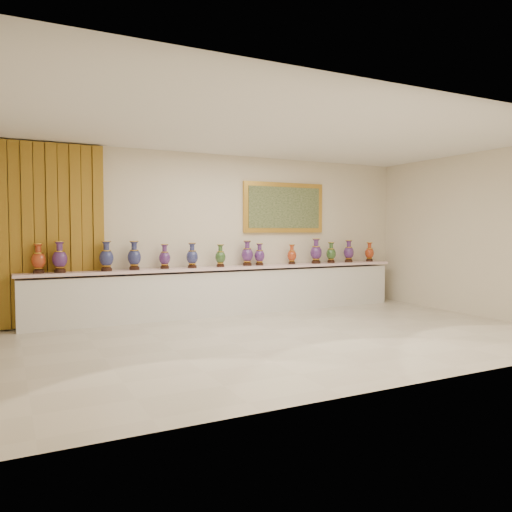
{
  "coord_description": "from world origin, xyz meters",
  "views": [
    {
      "loc": [
        -3.74,
        -6.26,
        1.58
      ],
      "look_at": [
        0.3,
        1.7,
        1.11
      ],
      "focal_mm": 35.0,
      "sensor_mm": 36.0,
      "label": 1
    }
  ],
  "objects": [
    {
      "name": "ground",
      "position": [
        0.0,
        0.0,
        0.0
      ],
      "size": [
        8.0,
        8.0,
        0.0
      ],
      "primitive_type": "plane",
      "color": "beige",
      "rests_on": "ground"
    },
    {
      "name": "room",
      "position": [
        -2.33,
        2.44,
        1.58
      ],
      "size": [
        8.0,
        8.0,
        8.0
      ],
      "color": "beige",
      "rests_on": "ground"
    },
    {
      "name": "counter",
      "position": [
        0.0,
        2.27,
        0.44
      ],
      "size": [
        7.28,
        0.48,
        0.9
      ],
      "color": "white",
      "rests_on": "ground"
    },
    {
      "name": "vase_0",
      "position": [
        -3.25,
        2.27,
        1.11
      ],
      "size": [
        0.23,
        0.23,
        0.47
      ],
      "rotation": [
        0.0,
        0.0,
        0.05
      ],
      "color": "black",
      "rests_on": "counter"
    },
    {
      "name": "vase_1",
      "position": [
        -2.94,
        2.23,
        1.13
      ],
      "size": [
        0.26,
        0.26,
        0.5
      ],
      "rotation": [
        0.0,
        0.0,
        -0.1
      ],
      "color": "black",
      "rests_on": "counter"
    },
    {
      "name": "vase_2",
      "position": [
        -2.22,
        2.21,
        1.12
      ],
      "size": [
        0.29,
        0.29,
        0.5
      ],
      "rotation": [
        0.0,
        0.0,
        -0.32
      ],
      "color": "black",
      "rests_on": "counter"
    },
    {
      "name": "vase_3",
      "position": [
        -1.75,
        2.26,
        1.12
      ],
      "size": [
        0.29,
        0.29,
        0.49
      ],
      "rotation": [
        0.0,
        0.0,
        -0.31
      ],
      "color": "black",
      "rests_on": "counter"
    },
    {
      "name": "vase_4",
      "position": [
        -1.22,
        2.27,
        1.09
      ],
      "size": [
        0.22,
        0.22,
        0.43
      ],
      "rotation": [
        0.0,
        0.0,
        -0.12
      ],
      "color": "black",
      "rests_on": "counter"
    },
    {
      "name": "vase_5",
      "position": [
        -0.73,
        2.21,
        1.1
      ],
      "size": [
        0.25,
        0.25,
        0.45
      ],
      "rotation": [
        0.0,
        0.0,
        -0.2
      ],
      "color": "black",
      "rests_on": "counter"
    },
    {
      "name": "vase_6",
      "position": [
        -0.18,
        2.22,
        1.09
      ],
      "size": [
        0.21,
        0.21,
        0.41
      ],
      "rotation": [
        0.0,
        0.0,
        0.12
      ],
      "color": "black",
      "rests_on": "counter"
    },
    {
      "name": "vase_7",
      "position": [
        0.4,
        2.28,
        1.11
      ],
      "size": [
        0.28,
        0.28,
        0.48
      ],
      "rotation": [
        0.0,
        0.0,
        0.35
      ],
      "color": "black",
      "rests_on": "counter"
    },
    {
      "name": "vase_8",
      "position": [
        0.66,
        2.26,
        1.09
      ],
      "size": [
        0.22,
        0.22,
        0.42
      ],
      "rotation": [
        0.0,
        0.0,
        -0.11
      ],
      "color": "black",
      "rests_on": "counter"
    },
    {
      "name": "vase_9",
      "position": [
        1.39,
        2.28,
        1.07
      ],
      "size": [
        0.22,
        0.22,
        0.39
      ],
      "rotation": [
        0.0,
        0.0,
        -0.24
      ],
      "color": "black",
      "rests_on": "counter"
    },
    {
      "name": "vase_10",
      "position": [
        1.93,
        2.22,
        1.13
      ],
      "size": [
        0.25,
        0.25,
        0.51
      ],
      "rotation": [
        0.0,
        0.0,
        -0.05
      ],
      "color": "black",
      "rests_on": "counter"
    },
    {
      "name": "vase_11",
      "position": [
        2.32,
        2.24,
        1.09
      ],
      "size": [
        0.25,
        0.25,
        0.43
      ],
      "rotation": [
        0.0,
        0.0,
        -0.35
      ],
      "color": "black",
      "rests_on": "counter"
    },
    {
      "name": "vase_12",
      "position": [
        2.79,
        2.26,
        1.11
      ],
      "size": [
        0.26,
        0.26,
        0.46
      ],
      "rotation": [
        0.0,
        0.0,
        -0.24
      ],
      "color": "black",
      "rests_on": "counter"
    },
    {
      "name": "vase_13",
      "position": [
        3.34,
        2.26,
        1.09
      ],
      "size": [
        0.2,
        0.2,
        0.41
      ],
      "rotation": [
        0.0,
        0.0,
        -0.06
      ],
      "color": "black",
      "rests_on": "counter"
    }
  ]
}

